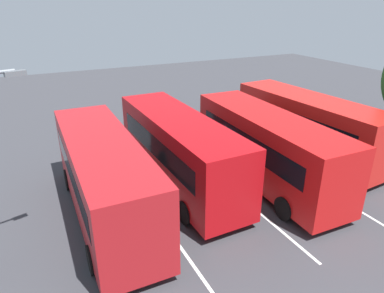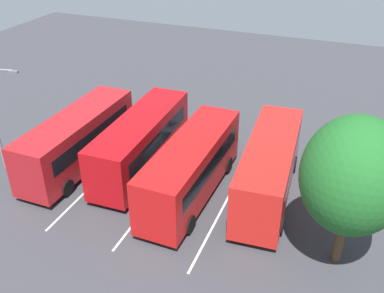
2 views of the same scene
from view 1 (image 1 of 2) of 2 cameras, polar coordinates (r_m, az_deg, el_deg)
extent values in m
plane|color=#38383D|center=(17.08, 5.12, -5.83)|extent=(64.86, 64.86, 0.00)
cube|color=red|center=(20.21, 18.53, 3.49)|extent=(9.45, 3.11, 3.03)
cube|color=black|center=(23.12, 10.35, 8.82)|extent=(0.28, 2.14, 1.27)
cube|color=black|center=(19.26, 16.28, 3.97)|extent=(7.79, 0.65, 0.97)
cube|color=black|center=(20.98, 20.85, 4.92)|extent=(7.79, 0.65, 0.97)
cube|color=black|center=(23.02, 10.41, 10.09)|extent=(0.24, 1.95, 0.32)
cube|color=black|center=(23.74, 9.95, 3.90)|extent=(0.26, 2.24, 0.36)
cylinder|color=black|center=(21.87, 10.34, 1.99)|extent=(1.00, 0.35, 0.99)
cylinder|color=black|center=(23.36, 14.71, 2.97)|extent=(1.00, 0.35, 0.99)
cylinder|color=black|center=(18.18, 22.37, -3.99)|extent=(1.00, 0.35, 0.99)
cylinder|color=black|center=(19.94, 26.53, -2.33)|extent=(1.00, 0.35, 0.99)
cube|color=red|center=(16.66, 12.18, 0.06)|extent=(9.34, 2.59, 3.03)
cube|color=black|center=(20.02, 4.57, 6.91)|extent=(0.16, 2.14, 1.27)
cube|color=black|center=(15.88, 8.84, 0.57)|extent=(7.81, 0.22, 0.97)
cube|color=black|center=(17.23, 15.46, 1.82)|extent=(7.81, 0.22, 0.97)
cube|color=black|center=(19.90, 4.59, 8.36)|extent=(0.13, 1.95, 0.32)
cube|color=black|center=(20.73, 4.34, 1.32)|extent=(0.14, 2.24, 0.36)
cylinder|color=black|center=(18.90, 3.70, -1.12)|extent=(0.99, 0.30, 0.99)
cylinder|color=black|center=(20.03, 9.53, 0.03)|extent=(0.99, 0.30, 0.99)
cylinder|color=black|center=(14.60, 14.96, -9.82)|extent=(0.99, 0.30, 0.99)
cylinder|color=black|center=(16.03, 21.45, -7.56)|extent=(0.99, 0.30, 0.99)
cube|color=#B70C11|center=(16.02, -2.13, -0.36)|extent=(9.36, 2.68, 3.03)
cube|color=black|center=(19.77, -7.93, 6.55)|extent=(0.18, 2.14, 1.27)
cube|color=black|center=(15.45, -6.12, 0.07)|extent=(7.81, 0.29, 0.97)
cube|color=black|center=(16.38, 1.60, 1.56)|extent=(7.81, 0.29, 0.97)
cube|color=black|center=(19.65, -8.03, 8.02)|extent=(0.15, 1.95, 0.32)
cube|color=black|center=(20.49, -7.64, 0.91)|extent=(0.16, 2.24, 0.36)
cylinder|color=black|center=(18.73, -9.18, -1.62)|extent=(0.99, 0.31, 0.99)
cylinder|color=black|center=(19.48, -2.75, -0.33)|extent=(0.99, 0.31, 0.99)
cylinder|color=black|center=(13.87, -1.08, -10.82)|extent=(0.99, 0.31, 0.99)
cylinder|color=black|center=(14.87, 7.01, -8.46)|extent=(0.99, 0.31, 0.99)
cube|color=#AD191E|center=(14.04, -14.25, -4.67)|extent=(9.31, 2.49, 3.03)
cube|color=black|center=(17.96, -17.62, 3.96)|extent=(0.13, 2.14, 1.27)
cube|color=black|center=(13.76, -19.22, -4.21)|extent=(7.81, 0.13, 0.97)
cube|color=black|center=(14.10, -9.71, -2.48)|extent=(7.81, 0.13, 0.97)
cube|color=black|center=(17.82, -17.83, 5.55)|extent=(0.11, 1.94, 0.32)
cube|color=black|center=(18.74, -16.87, -2.11)|extent=(0.12, 2.24, 0.36)
cylinder|color=black|center=(17.19, -19.68, -5.15)|extent=(0.99, 0.29, 0.99)
cylinder|color=black|center=(17.46, -12.19, -3.78)|extent=(0.99, 0.29, 0.99)
cylinder|color=black|center=(12.19, -16.04, -17.43)|extent=(0.99, 0.29, 0.99)
cylinder|color=black|center=(12.57, -5.33, -15.04)|extent=(0.99, 0.29, 0.99)
cylinder|color=#232833|center=(22.44, -0.93, 2.73)|extent=(0.13, 0.13, 0.84)
cylinder|color=#232833|center=(22.43, -1.33, 2.72)|extent=(0.13, 0.13, 0.84)
cylinder|color=#232328|center=(22.19, -1.14, 4.55)|extent=(0.41, 0.41, 0.67)
sphere|color=tan|center=(22.05, -1.15, 5.66)|extent=(0.23, 0.23, 0.23)
cube|color=slate|center=(10.88, -27.09, 10.67)|extent=(0.33, 0.59, 0.14)
cube|color=silver|center=(19.17, 15.16, -3.20)|extent=(12.77, 0.24, 0.01)
cube|color=silver|center=(17.07, 5.12, -5.82)|extent=(12.77, 0.24, 0.01)
cube|color=silver|center=(15.68, -7.32, -8.78)|extent=(12.77, 0.24, 0.01)
camera|label=2|loc=(19.60, 93.95, 19.68)|focal=41.19mm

